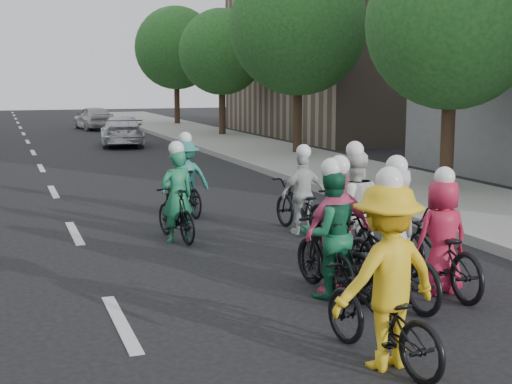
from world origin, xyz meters
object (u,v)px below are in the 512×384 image
cyclist_6 (351,220)px  cyclist_8 (302,202)px  follow_car_trail (94,118)px  cyclist_0 (391,254)px  cyclist_3 (336,244)px  follow_car_lead (122,131)px  cyclist_5 (176,206)px  cyclist_1 (328,245)px  cyclist_2 (384,293)px  cyclist_4 (438,247)px  cyclist_7 (185,184)px

cyclist_6 → cyclist_8: bearing=-84.5°
cyclist_6 → follow_car_trail: 30.47m
cyclist_0 → cyclist_8: 4.02m
cyclist_3 → follow_car_lead: 21.60m
cyclist_0 → cyclist_5: cyclist_0 is taller
cyclist_1 → cyclist_2: cyclist_2 is taller
cyclist_4 → cyclist_8: (-0.23, 3.81, -0.02)m
cyclist_1 → cyclist_8: bearing=-106.5°
cyclist_1 → follow_car_trail: (1.13, 31.84, -0.01)m
cyclist_5 → follow_car_trail: bearing=-104.5°
cyclist_6 → follow_car_lead: 20.22m
cyclist_5 → cyclist_8: (2.21, -0.17, -0.03)m
cyclist_2 → cyclist_5: bearing=-93.5°
cyclist_8 → cyclist_2: bearing=67.1°
cyclist_2 → cyclist_7: (0.11, 7.96, -0.06)m
cyclist_6 → cyclist_3: bearing=65.0°
cyclist_1 → cyclist_6: bearing=-125.2°
cyclist_2 → cyclist_7: 7.96m
cyclist_0 → cyclist_2: (-1.07, -1.69, 0.11)m
cyclist_1 → cyclist_2: 2.22m
cyclist_2 → cyclist_3: cyclist_2 is taller
cyclist_7 → cyclist_8: (1.51, -2.29, -0.10)m
cyclist_0 → cyclist_4: bearing=-173.0°
cyclist_2 → cyclist_6: size_ratio=0.94×
cyclist_5 → cyclist_6: 3.10m
cyclist_3 → cyclist_4: bearing=155.7°
follow_car_lead → cyclist_4: bearing=98.5°
follow_car_trail → cyclist_1: bearing=79.8°
cyclist_2 → follow_car_lead: (1.45, 23.76, -0.10)m
cyclist_0 → cyclist_2: size_ratio=1.05×
cyclist_3 → follow_car_trail: size_ratio=0.47×
cyclist_5 → follow_car_lead: 18.03m
follow_car_lead → cyclist_1: bearing=94.8°
cyclist_4 → follow_car_lead: size_ratio=0.46×
cyclist_0 → cyclist_5: (-1.65, 4.15, -0.01)m
cyclist_5 → cyclist_6: (2.08, -2.30, 0.06)m
cyclist_4 → cyclist_2: bearing=45.9°
cyclist_5 → follow_car_trail: 28.26m
cyclist_1 → cyclist_8: size_ratio=0.94×
cyclist_0 → follow_car_lead: size_ratio=0.48×
cyclist_1 → cyclist_7: size_ratio=1.04×
cyclist_3 → cyclist_5: cyclist_3 is taller
cyclist_8 → follow_car_trail: 28.34m
cyclist_4 → follow_car_trail: size_ratio=0.51×
cyclist_1 → cyclist_7: bearing=-84.7°
cyclist_4 → cyclist_6: size_ratio=0.95×
follow_car_trail → cyclist_7: bearing=78.5°
cyclist_7 → cyclist_2: bearing=79.7°
cyclist_7 → cyclist_1: bearing=83.9°
cyclist_5 → cyclist_0: bearing=101.6°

